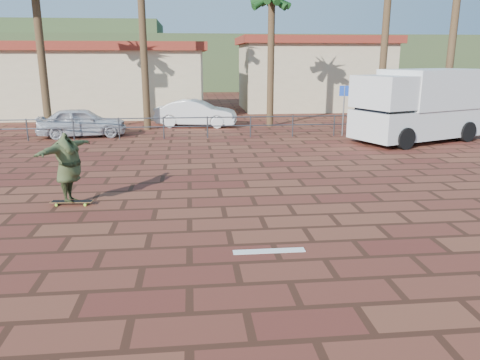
# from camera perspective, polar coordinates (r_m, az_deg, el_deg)

# --- Properties ---
(ground) EXTENTS (120.00, 120.00, 0.00)m
(ground) POSITION_cam_1_polar(r_m,az_deg,el_deg) (10.18, -1.45, -6.15)
(ground) COLOR brown
(ground) RESTS_ON ground
(paint_stripe) EXTENTS (1.40, 0.22, 0.01)m
(paint_stripe) POSITION_cam_1_polar(r_m,az_deg,el_deg) (9.16, 3.57, -8.63)
(paint_stripe) COLOR white
(paint_stripe) RESTS_ON ground
(guardrail) EXTENTS (24.06, 0.06, 1.00)m
(guardrail) POSITION_cam_1_polar(r_m,az_deg,el_deg) (21.70, -3.99, 6.90)
(guardrail) COLOR #47494F
(guardrail) RESTS_ON ground
(palm_center) EXTENTS (2.40, 2.40, 7.75)m
(palm_center) POSITION_cam_1_polar(r_m,az_deg,el_deg) (25.49, 3.90, 20.88)
(palm_center) COLOR brown
(palm_center) RESTS_ON ground
(building_west) EXTENTS (12.60, 7.60, 4.50)m
(building_west) POSITION_cam_1_polar(r_m,az_deg,el_deg) (31.95, -15.78, 11.80)
(building_west) COLOR beige
(building_west) RESTS_ON ground
(building_east) EXTENTS (10.60, 6.60, 5.00)m
(building_east) POSITION_cam_1_polar(r_m,az_deg,el_deg) (34.62, 8.88, 12.78)
(building_east) COLOR beige
(building_east) RESTS_ON ground
(hill_front) EXTENTS (70.00, 18.00, 6.00)m
(hill_front) POSITION_cam_1_polar(r_m,az_deg,el_deg) (59.49, -5.41, 14.10)
(hill_front) COLOR #384C28
(hill_front) RESTS_ON ground
(hill_back) EXTENTS (35.00, 14.00, 8.00)m
(hill_back) POSITION_cam_1_polar(r_m,az_deg,el_deg) (68.85, -24.70, 13.78)
(hill_back) COLOR #384C28
(hill_back) RESTS_ON ground
(longboard) EXTENTS (1.05, 0.31, 0.10)m
(longboard) POSITION_cam_1_polar(r_m,az_deg,el_deg) (12.60, -19.82, -2.51)
(longboard) COLOR olive
(longboard) RESTS_ON ground
(skateboarder) EXTENTS (1.33, 2.22, 1.75)m
(skateboarder) POSITION_cam_1_polar(r_m,az_deg,el_deg) (12.38, -20.18, 1.45)
(skateboarder) COLOR #3B4525
(skateboarder) RESTS_ON longboard
(campervan) EXTENTS (6.51, 4.58, 3.12)m
(campervan) POSITION_cam_1_polar(r_m,az_deg,el_deg) (22.28, 21.14, 8.65)
(campervan) COLOR silver
(campervan) RESTS_ON ground
(car_silver) EXTENTS (4.18, 2.12, 1.36)m
(car_silver) POSITION_cam_1_polar(r_m,az_deg,el_deg) (23.24, -18.71, 6.69)
(car_silver) COLOR silver
(car_silver) RESTS_ON ground
(car_white) EXTENTS (4.51, 2.26, 1.42)m
(car_white) POSITION_cam_1_polar(r_m,az_deg,el_deg) (25.49, -5.38, 8.12)
(car_white) COLOR silver
(car_white) RESTS_ON ground
(street_sign) EXTENTS (0.47, 0.14, 2.34)m
(street_sign) POSITION_cam_1_polar(r_m,az_deg,el_deg) (22.73, 12.57, 9.38)
(street_sign) COLOR gray
(street_sign) RESTS_ON ground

